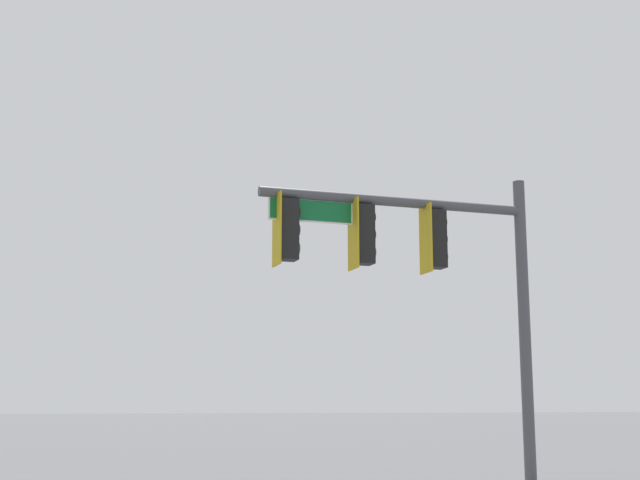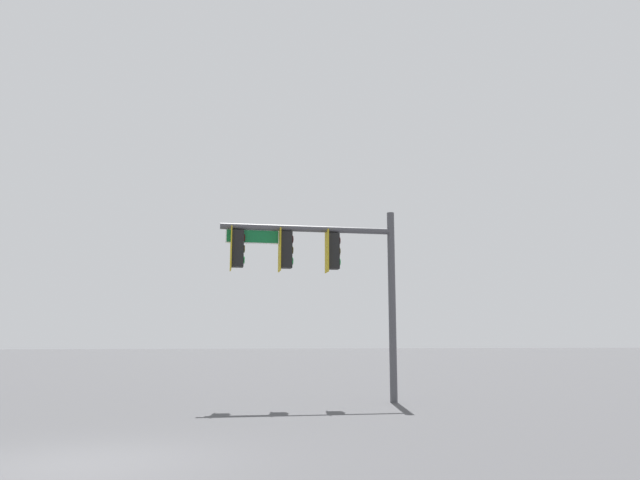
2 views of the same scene
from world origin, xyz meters
The scene contains 1 object.
signal_pole_near centered at (-6.09, -7.82, 4.18)m, with size 5.36×0.94×5.79m.
Camera 1 is at (2.41, 6.25, 1.41)m, focal length 50.00 mm.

